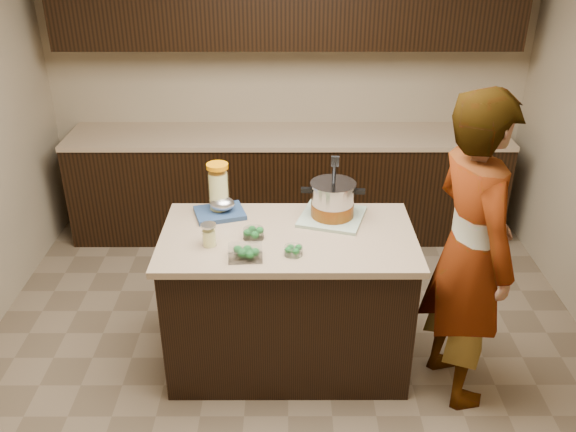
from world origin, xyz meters
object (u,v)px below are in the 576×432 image
Objects in this scene: island at (288,299)px; lemonade_pitcher at (219,191)px; stock_pot at (333,202)px; person at (470,253)px.

island is 0.78m from lemonade_pitcher.
lemonade_pitcher is (-0.68, 0.08, 0.04)m from stock_pot.
island is 3.82× the size of stock_pot.
stock_pot is at bearing 44.70° from person.
island is 0.65m from stock_pot.
lemonade_pitcher is 1.49m from person.
lemonade_pitcher is 0.17× the size of person.
island is 4.63× the size of lemonade_pitcher.
stock_pot is 1.21× the size of lemonade_pitcher.
lemonade_pitcher is at bearing 55.74° from person.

